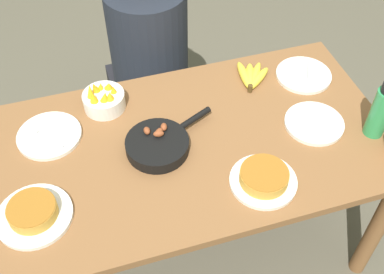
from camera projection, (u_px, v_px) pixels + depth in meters
The scene contains 12 objects.
ground_plane at pixel (192, 240), 2.36m from camera, with size 14.00×14.00×0.00m, color #565142.
dining_table at pixel (192, 159), 1.90m from camera, with size 1.52×0.84×0.73m.
banana_bunch at pixel (251, 77), 2.05m from camera, with size 0.15×0.19×0.04m.
skillet at pixel (158, 144), 1.78m from camera, with size 0.36×0.24×0.08m.
frittata_plate_center at pixel (264, 178), 1.67m from camera, with size 0.24×0.24×0.06m.
frittata_plate_side at pixel (33, 213), 1.58m from camera, with size 0.25×0.25×0.06m.
empty_plate_near_front at pixel (304, 75), 2.07m from camera, with size 0.24×0.24×0.02m.
empty_plate_far_left at pixel (314, 123), 1.88m from camera, with size 0.23×0.23×0.02m.
empty_plate_far_right at pixel (49, 135), 1.83m from camera, with size 0.24×0.24×0.02m.
fruit_bowl_mango at pixel (104, 99), 1.92m from camera, with size 0.17×0.17×0.12m.
water_bottle at pixel (381, 111), 1.77m from camera, with size 0.08×0.08×0.25m.
person_figure at pixel (151, 74), 2.45m from camera, with size 0.42×0.42×1.21m.
Camera 1 is at (-0.36, -1.15, 2.10)m, focal length 45.00 mm.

